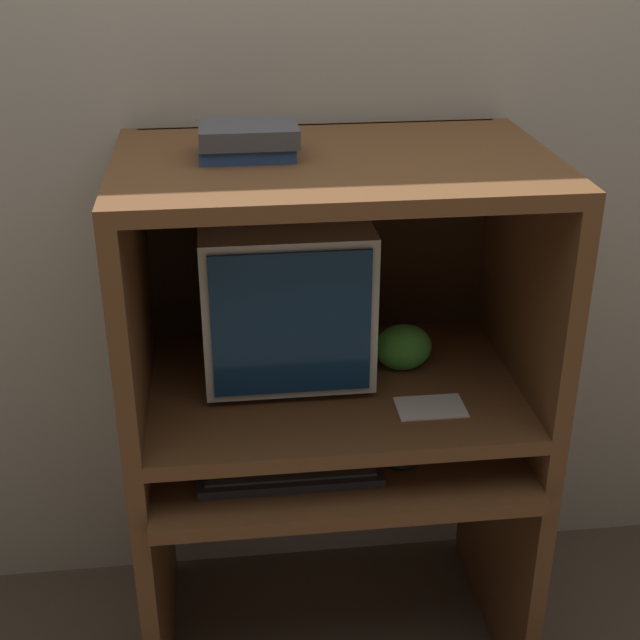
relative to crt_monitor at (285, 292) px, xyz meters
name	(u,v)px	position (x,y,z in m)	size (l,w,h in m)	color
wall_back	(316,135)	(0.11, 0.28, 0.30)	(6.00, 0.06, 2.60)	beige
desk_base	(334,520)	(0.11, -0.12, -0.58)	(0.95, 0.65, 0.66)	brown
desk_monitor_shelf	(333,393)	(0.11, -0.08, -0.23)	(0.95, 0.61, 0.14)	brown
hutch_upper	(332,232)	(0.11, -0.05, 0.17)	(0.95, 0.61, 0.55)	brown
crt_monitor	(285,292)	(0.00, 0.00, 0.00)	(0.39, 0.37, 0.39)	beige
keyboard	(289,468)	(-0.02, -0.25, -0.33)	(0.41, 0.16, 0.03)	#2D2D30
mouse	(402,464)	(0.24, -0.26, -0.33)	(0.06, 0.04, 0.03)	black
snack_bag	(403,347)	(0.28, -0.03, -0.15)	(0.14, 0.11, 0.11)	green
book_stack	(248,140)	(-0.08, -0.06, 0.38)	(0.21, 0.17, 0.07)	navy
paper_card	(430,407)	(0.31, -0.23, -0.20)	(0.16, 0.10, 0.00)	white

